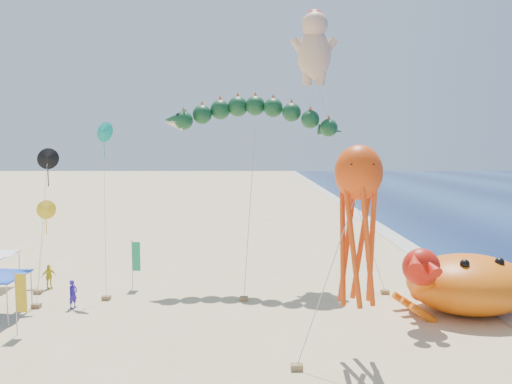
# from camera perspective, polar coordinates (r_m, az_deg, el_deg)

# --- Properties ---
(ground) EXTENTS (320.00, 320.00, 0.00)m
(ground) POSITION_cam_1_polar(r_m,az_deg,el_deg) (28.95, 4.08, -13.29)
(ground) COLOR #D1B784
(ground) RESTS_ON ground
(foam_strip) EXTENTS (320.00, 320.00, 0.00)m
(foam_strip) POSITION_cam_1_polar(r_m,az_deg,el_deg) (32.11, 26.47, -11.94)
(foam_strip) COLOR silver
(foam_strip) RESTS_ON ground
(crab_inflatable) EXTENTS (9.15, 6.68, 4.01)m
(crab_inflatable) POSITION_cam_1_polar(r_m,az_deg,el_deg) (30.22, 23.23, -9.42)
(crab_inflatable) COLOR orange
(crab_inflatable) RESTS_ON ground
(dragon_kite) EXTENTS (11.78, 6.11, 12.22)m
(dragon_kite) POSITION_cam_1_polar(r_m,az_deg,el_deg) (33.91, -0.39, 8.16)
(dragon_kite) COLOR #0F381D
(dragon_kite) RESTS_ON ground
(cherub_kite) EXTENTS (5.32, 7.43, 18.92)m
(cherub_kite) POSITION_cam_1_polar(r_m,az_deg,el_deg) (37.56, 6.70, 16.27)
(cherub_kite) COLOR #E1AD89
(cherub_kite) RESTS_ON ground
(octopus_kite) EXTENTS (3.97, 2.50, 9.26)m
(octopus_kite) POSITION_cam_1_polar(r_m,az_deg,el_deg) (21.82, 11.54, -2.31)
(octopus_kite) COLOR #E3420B
(octopus_kite) RESTS_ON ground
(feather_flags) EXTENTS (12.02, 8.14, 3.20)m
(feather_flags) POSITION_cam_1_polar(r_m,az_deg,el_deg) (31.30, -26.08, -8.56)
(feather_flags) COLOR gray
(feather_flags) RESTS_ON ground
(small_kites) EXTENTS (7.08, 11.31, 10.79)m
(small_kites) POSITION_cam_1_polar(r_m,az_deg,el_deg) (32.57, -23.22, 0.25)
(small_kites) COLOR black
(small_kites) RESTS_ON ground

